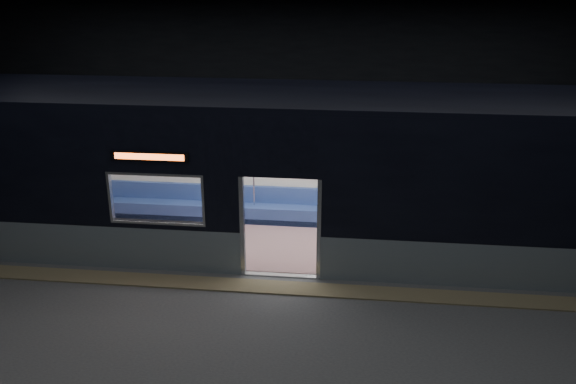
# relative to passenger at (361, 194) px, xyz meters

# --- Properties ---
(station_floor) EXTENTS (24.00, 14.00, 0.01)m
(station_floor) POSITION_rel_passenger_xyz_m (-1.53, -3.55, -0.85)
(station_floor) COLOR #47494C
(station_floor) RESTS_ON ground
(station_envelope) EXTENTS (24.00, 14.00, 5.00)m
(station_envelope) POSITION_rel_passenger_xyz_m (-1.53, -3.55, 2.82)
(station_envelope) COLOR black
(station_envelope) RESTS_ON station_floor
(tactile_strip) EXTENTS (22.80, 0.50, 0.03)m
(tactile_strip) POSITION_rel_passenger_xyz_m (-1.53, -3.00, -0.83)
(tactile_strip) COLOR #8C7F59
(tactile_strip) RESTS_ON station_floor
(metro_car) EXTENTS (18.00, 3.04, 3.35)m
(metro_car) POSITION_rel_passenger_xyz_m (-1.53, -1.00, 1.00)
(metro_car) COLOR gray
(metro_car) RESTS_ON station_floor
(passenger) EXTENTS (0.46, 0.78, 1.48)m
(passenger) POSITION_rel_passenger_xyz_m (0.00, 0.00, 0.00)
(passenger) COLOR black
(passenger) RESTS_ON metro_car
(handbag) EXTENTS (0.41, 0.38, 0.16)m
(handbag) POSITION_rel_passenger_xyz_m (0.04, -0.25, -0.14)
(handbag) COLOR black
(handbag) RESTS_ON passenger
(transit_map) EXTENTS (0.96, 0.03, 0.62)m
(transit_map) POSITION_rel_passenger_xyz_m (-0.74, 0.31, 0.62)
(transit_map) COLOR white
(transit_map) RESTS_ON metro_car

